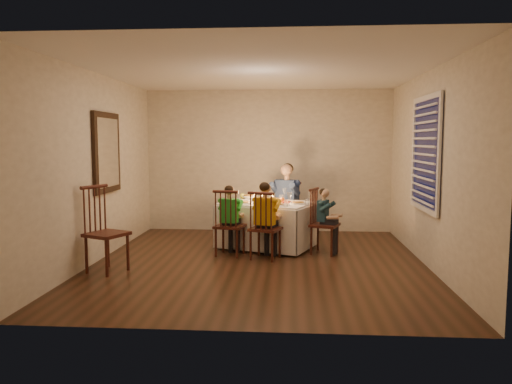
# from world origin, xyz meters

# --- Properties ---
(ground) EXTENTS (5.00, 5.00, 0.00)m
(ground) POSITION_xyz_m (0.00, 0.00, 0.00)
(ground) COLOR black
(ground) RESTS_ON ground
(wall_left) EXTENTS (0.02, 5.00, 2.60)m
(wall_left) POSITION_xyz_m (-2.25, 0.00, 1.30)
(wall_left) COLOR beige
(wall_left) RESTS_ON ground
(wall_right) EXTENTS (0.02, 5.00, 2.60)m
(wall_right) POSITION_xyz_m (2.25, 0.00, 1.30)
(wall_right) COLOR beige
(wall_right) RESTS_ON ground
(wall_back) EXTENTS (4.50, 0.02, 2.60)m
(wall_back) POSITION_xyz_m (0.00, 2.50, 1.30)
(wall_back) COLOR beige
(wall_back) RESTS_ON ground
(ceiling) EXTENTS (5.00, 5.00, 0.00)m
(ceiling) POSITION_xyz_m (0.00, 0.00, 2.60)
(ceiling) COLOR white
(ceiling) RESTS_ON wall_back
(dining_table) EXTENTS (1.64, 1.42, 0.68)m
(dining_table) POSITION_xyz_m (0.06, 1.00, 0.51)
(dining_table) COLOR white
(dining_table) RESTS_ON ground
(chair_adult) EXTENTS (0.53, 0.52, 0.97)m
(chair_adult) POSITION_xyz_m (0.35, 1.72, 0.00)
(chair_adult) COLOR black
(chair_adult) RESTS_ON ground
(chair_near_left) EXTENTS (0.47, 0.46, 0.97)m
(chair_near_left) POSITION_xyz_m (-0.45, 0.41, 0.00)
(chair_near_left) COLOR black
(chair_near_left) RESTS_ON ground
(chair_near_right) EXTENTS (0.50, 0.49, 0.97)m
(chair_near_right) POSITION_xyz_m (0.07, 0.23, 0.00)
(chair_near_right) COLOR black
(chair_near_right) RESTS_ON ground
(chair_end) EXTENTS (0.50, 0.51, 0.97)m
(chair_end) POSITION_xyz_m (0.93, 0.63, 0.00)
(chair_end) COLOR black
(chair_end) RESTS_ON ground
(chair_extra) EXTENTS (0.58, 0.59, 1.11)m
(chair_extra) POSITION_xyz_m (-1.90, -0.62, 0.00)
(chair_extra) COLOR black
(chair_extra) RESTS_ON ground
(adult) EXTENTS (0.63, 0.61, 1.29)m
(adult) POSITION_xyz_m (0.35, 1.72, 0.00)
(adult) COLOR navy
(adult) RESTS_ON ground
(child_green) EXTENTS (0.39, 0.37, 1.03)m
(child_green) POSITION_xyz_m (-0.45, 0.41, 0.00)
(child_green) COLOR green
(child_green) RESTS_ON ground
(child_yellow) EXTENTS (0.46, 0.44, 1.10)m
(child_yellow) POSITION_xyz_m (0.07, 0.23, 0.00)
(child_yellow) COLOR gold
(child_yellow) RESTS_ON ground
(child_teal) EXTENTS (0.36, 0.37, 0.97)m
(child_teal) POSITION_xyz_m (0.93, 0.63, 0.00)
(child_teal) COLOR #1B3944
(child_teal) RESTS_ON ground
(setting_adult) EXTENTS (0.34, 0.34, 0.02)m
(setting_adult) POSITION_xyz_m (0.15, 1.30, 0.72)
(setting_adult) COLOR silver
(setting_adult) RESTS_ON dining_table
(setting_green) EXTENTS (0.34, 0.34, 0.02)m
(setting_green) POSITION_xyz_m (-0.29, 0.82, 0.72)
(setting_green) COLOR silver
(setting_green) RESTS_ON dining_table
(setting_yellow) EXTENTS (0.34, 0.34, 0.02)m
(setting_yellow) POSITION_xyz_m (0.23, 0.63, 0.72)
(setting_yellow) COLOR silver
(setting_yellow) RESTS_ON dining_table
(setting_teal) EXTENTS (0.34, 0.34, 0.02)m
(setting_teal) POSITION_xyz_m (0.54, 0.84, 0.72)
(setting_teal) COLOR silver
(setting_teal) RESTS_ON dining_table
(candle_left) EXTENTS (0.06, 0.06, 0.10)m
(candle_left) POSITION_xyz_m (-0.01, 1.03, 0.76)
(candle_left) COLOR white
(candle_left) RESTS_ON dining_table
(candle_right) EXTENTS (0.06, 0.06, 0.10)m
(candle_right) POSITION_xyz_m (0.14, 0.97, 0.76)
(candle_right) COLOR white
(candle_right) RESTS_ON dining_table
(squash) EXTENTS (0.09, 0.09, 0.09)m
(squash) POSITION_xyz_m (-0.37, 1.47, 0.76)
(squash) COLOR #E7EC3E
(squash) RESTS_ON dining_table
(orange_fruit) EXTENTS (0.08, 0.08, 0.08)m
(orange_fruit) POSITION_xyz_m (0.29, 0.96, 0.75)
(orange_fruit) COLOR orange
(orange_fruit) RESTS_ON dining_table
(serving_bowl) EXTENTS (0.29, 0.29, 0.06)m
(serving_bowl) POSITION_xyz_m (-0.25, 1.44, 0.74)
(serving_bowl) COLOR silver
(serving_bowl) RESTS_ON dining_table
(wall_mirror) EXTENTS (0.06, 0.95, 1.15)m
(wall_mirror) POSITION_xyz_m (-2.22, 0.30, 1.50)
(wall_mirror) COLOR black
(wall_mirror) RESTS_ON wall_left
(window_blinds) EXTENTS (0.07, 1.34, 1.54)m
(window_blinds) POSITION_xyz_m (2.21, 0.10, 1.50)
(window_blinds) COLOR black
(window_blinds) RESTS_ON wall_right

